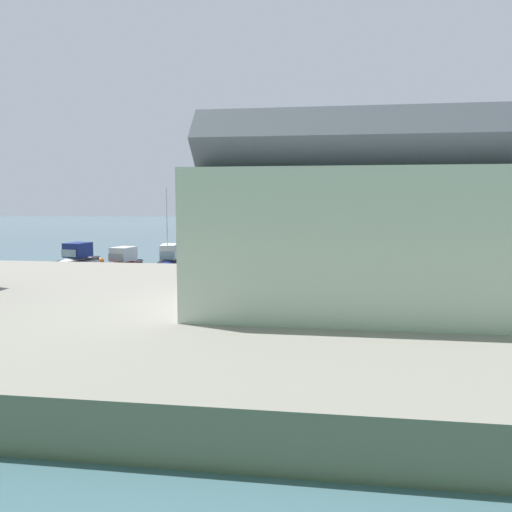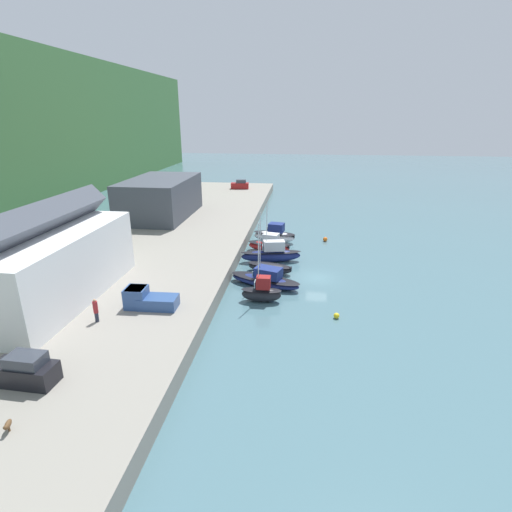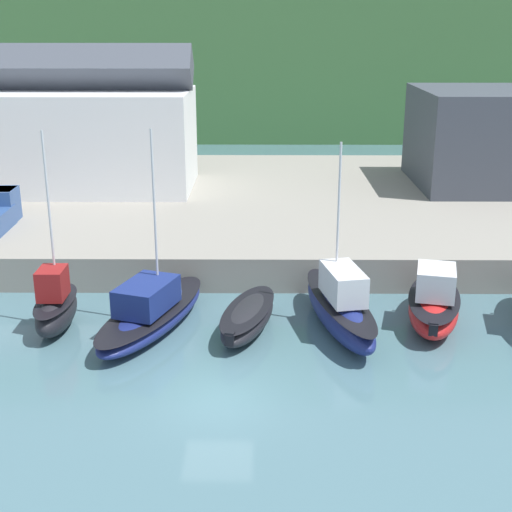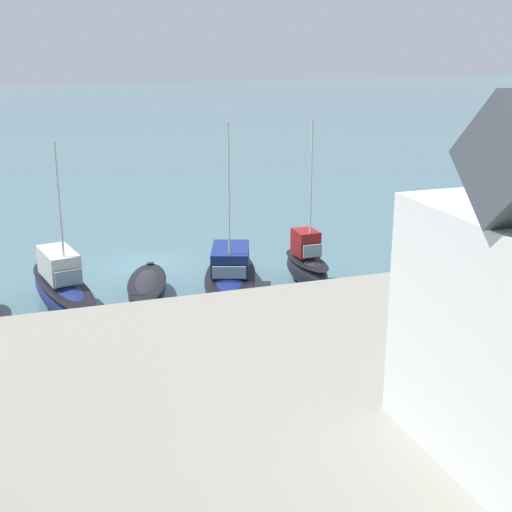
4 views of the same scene
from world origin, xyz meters
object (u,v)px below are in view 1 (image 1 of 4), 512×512
moored_boat_5 (76,263)px  pickup_truck_0 (386,266)px  moored_boat_3 (169,265)px  person_on_quay (448,270)px  mooring_buoy_0 (333,266)px  moored_boat_2 (211,270)px  moored_boat_1 (256,269)px  moored_boat_0 (302,267)px  moored_boat_4 (122,266)px  mooring_buoy_1 (101,261)px

moored_boat_5 → pickup_truck_0: size_ratio=1.43×
moored_boat_3 → person_on_quay: (-21.29, 13.17, 1.76)m
moored_boat_5 → mooring_buoy_0: (-23.71, -7.87, -0.83)m
moored_boat_2 → moored_boat_3: moored_boat_3 is taller
moored_boat_1 → mooring_buoy_0: bearing=-113.1°
moored_boat_1 → moored_boat_3: 8.04m
person_on_quay → moored_boat_0: bearing=-55.2°
moored_boat_1 → mooring_buoy_0: 10.23m
moored_boat_3 → moored_boat_4: bearing=-2.1°
moored_boat_1 → mooring_buoy_0: size_ratio=15.79×
moored_boat_0 → moored_boat_1: (4.08, -0.00, -0.25)m
moored_boat_0 → moored_boat_5: size_ratio=1.24×
moored_boat_4 → moored_boat_2: bearing=-161.0°
person_on_quay → mooring_buoy_0: size_ratio=3.83×
moored_boat_2 → moored_boat_5: bearing=16.3°
mooring_buoy_1 → mooring_buoy_0: bearing=-179.8°
moored_boat_1 → pickup_truck_0: moored_boat_1 is taller
moored_boat_2 → moored_boat_3: (3.91, 0.15, 0.45)m
pickup_truck_0 → mooring_buoy_0: (3.23, -17.49, -2.28)m
moored_boat_5 → moored_boat_1: bearing=-167.6°
pickup_truck_0 → person_on_quay: (-3.15, 3.26, 0.28)m
person_on_quay → moored_boat_3: bearing=-31.7°
moored_boat_1 → person_on_quay: (-13.26, 13.20, 2.03)m
moored_boat_1 → moored_boat_3: size_ratio=1.07×
moored_boat_4 → pickup_truck_0: (-22.31, 9.24, 1.58)m
moored_boat_3 → moored_boat_5: size_ratio=1.21×
moored_boat_4 → mooring_buoy_1: (5.91, -8.15, -0.64)m
moored_boat_4 → pickup_truck_0: bearing=170.8°
moored_boat_0 → moored_boat_5: 20.90m
moored_boat_0 → pickup_truck_0: moored_boat_0 is taller
mooring_buoy_0 → moored_boat_4: bearing=23.4°
moored_boat_3 → mooring_buoy_0: 16.75m
moored_boat_0 → moored_boat_3: moored_boat_0 is taller
mooring_buoy_1 → person_on_quay: bearing=146.6°
moored_boat_3 → mooring_buoy_1: 12.57m
moored_boat_4 → mooring_buoy_0: bearing=-143.3°
moored_boat_4 → pickup_truck_0: 24.20m
mooring_buoy_0 → mooring_buoy_1: size_ratio=0.81×
moored_boat_2 → mooring_buoy_0: 13.29m
moored_boat_2 → pickup_truck_0: size_ratio=1.24×
moored_boat_5 → moored_boat_4: bearing=-173.5°
moored_boat_2 → moored_boat_4: 8.12m
moored_boat_4 → moored_boat_1: bearing=-163.5°
pickup_truck_0 → mooring_buoy_1: pickup_truck_0 is taller
moored_boat_2 → person_on_quay: (-17.38, 13.31, 2.21)m
moored_boat_1 → mooring_buoy_1: size_ratio=12.80×
moored_boat_2 → moored_boat_1: bearing=-167.3°
moored_boat_4 → moored_boat_5: moored_boat_5 is taller
moored_boat_2 → mooring_buoy_0: size_ratio=10.65×
moored_boat_2 → pickup_truck_0: (-14.23, 10.05, 1.93)m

